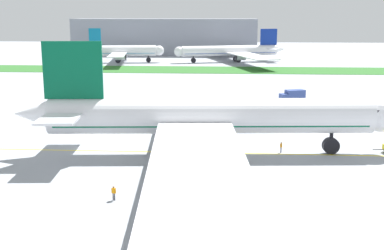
{
  "coord_description": "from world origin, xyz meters",
  "views": [
    {
      "loc": [
        1.67,
        -74.1,
        20.81
      ],
      "look_at": [
        -3.45,
        3.18,
        3.66
      ],
      "focal_mm": 47.42,
      "sensor_mm": 36.0,
      "label": 1
    }
  ],
  "objects": [
    {
      "name": "grass_median_strip",
      "position": [
        0.0,
        115.18,
        0.05
      ],
      "size": [
        320.0,
        24.0,
        0.1
      ],
      "primitive_type": "cube",
      "color": "#2D6628",
      "rests_on": "ground"
    },
    {
      "name": "terminal_building",
      "position": [
        -29.26,
        185.94,
        9.0
      ],
      "size": [
        92.31,
        20.0,
        18.0
      ],
      "primitive_type": "cube",
      "color": "gray",
      "rests_on": "ground"
    },
    {
      "name": "parked_airliner_far_centre",
      "position": [
        -42.58,
        141.77,
        4.92
      ],
      "size": [
        35.93,
        55.41,
        14.52
      ],
      "color": "white",
      "rests_on": "ground"
    },
    {
      "name": "ground_crew_wingwalker_starboard",
      "position": [
        10.29,
        1.16,
        1.0
      ],
      "size": [
        0.36,
        0.55,
        1.64
      ],
      "color": "black",
      "rests_on": "ground"
    },
    {
      "name": "ground_plane",
      "position": [
        0.0,
        0.0,
        0.0
      ],
      "size": [
        600.0,
        600.0,
        0.0
      ],
      "primitive_type": "plane",
      "color": "#9399A0",
      "rests_on": "ground"
    },
    {
      "name": "service_truck_baggage_loader",
      "position": [
        17.67,
        45.91,
        1.62
      ],
      "size": [
        6.35,
        4.22,
        3.03
      ],
      "color": "#33478C",
      "rests_on": "ground"
    },
    {
      "name": "ground_crew_wingwalker_port",
      "position": [
        2.37,
        2.89,
        1.03
      ],
      "size": [
        0.47,
        0.51,
        1.7
      ],
      "color": "black",
      "rests_on": "ground"
    },
    {
      "name": "airliner_foreground",
      "position": [
        -1.32,
        -0.46,
        5.73
      ],
      "size": [
        57.0,
        91.89,
        16.88
      ],
      "color": "white",
      "rests_on": "ground"
    },
    {
      "name": "parked_airliner_far_right",
      "position": [
        4.19,
        147.62,
        4.78
      ],
      "size": [
        48.51,
        79.89,
        14.09
      ],
      "color": "white",
      "rests_on": "ground"
    },
    {
      "name": "ground_crew_marshaller_front",
      "position": [
        -10.79,
        -20.4,
        1.02
      ],
      "size": [
        0.56,
        0.39,
        1.68
      ],
      "color": "black",
      "rests_on": "ground"
    },
    {
      "name": "apron_taxi_line",
      "position": [
        0.0,
        0.29,
        0.0
      ],
      "size": [
        280.0,
        0.36,
        0.01
      ],
      "primitive_type": "cube",
      "color": "yellow",
      "rests_on": "ground"
    }
  ]
}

